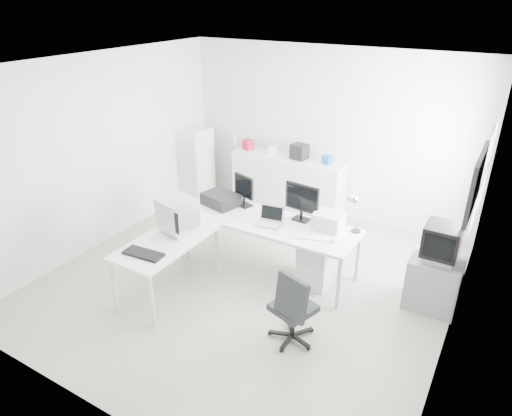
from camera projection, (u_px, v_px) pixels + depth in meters
The scene contains 30 objects.
floor at pixel (249, 280), 6.16m from camera, with size 5.00×5.00×0.01m, color beige.
ceiling at pixel (247, 66), 4.96m from camera, with size 5.00×5.00×0.01m, color white.
back_wall at pixel (327, 134), 7.51m from camera, with size 5.00×0.02×2.80m, color silver.
left_wall at pixel (103, 152), 6.70m from camera, with size 0.02×5.00×2.80m, color silver.
right_wall at pixel (468, 235), 4.42m from camera, with size 0.02×5.00×2.80m, color silver.
window at pixel (484, 176), 5.28m from camera, with size 0.02×1.20×1.10m, color white, non-canonical shape.
wall_picture at pixel (476, 183), 4.30m from camera, with size 0.04×0.90×0.60m, color black, non-canonical shape.
main_desk at pixel (269, 245), 6.26m from camera, with size 2.40×0.80×0.75m, color silver, non-canonical shape.
side_desk at pixel (169, 266), 5.79m from camera, with size 0.70×1.40×0.75m, color silver, non-canonical shape.
drawer_pedestal at pixel (317, 262), 6.01m from camera, with size 0.40×0.50×0.60m, color silver.
inkjet_printer at pixel (221, 199), 6.53m from camera, with size 0.48×0.38×0.17m, color black.
lcd_monitor_small at pixel (244, 190), 6.44m from camera, with size 0.37×0.21×0.47m, color black, non-canonical shape.
lcd_monitor_large at pixel (302, 203), 6.03m from camera, with size 0.49×0.20×0.51m, color black, non-canonical shape.
laptop at pixel (269, 218), 5.95m from camera, with size 0.31×0.32×0.21m, color #B7B7BA, non-canonical shape.
white_keyboard at pixel (309, 237), 5.68m from camera, with size 0.40×0.12×0.02m, color silver.
white_mouse at pixel (333, 240), 5.57m from camera, with size 0.06×0.06×0.06m, color silver.
laser_printer at pixel (328, 221), 5.88m from camera, with size 0.37×0.32×0.21m, color #BABABA.
desk_lamp at pixel (358, 214), 5.72m from camera, with size 0.17×0.17×0.52m, color silver, non-canonical shape.
crt_monitor at pixel (178, 217), 5.74m from camera, with size 0.36×0.36×0.41m, color #B7B7BA, non-canonical shape.
black_keyboard at pixel (143, 254), 5.31m from camera, with size 0.49×0.19×0.03m, color black.
office_chair at pixel (293, 304), 4.93m from camera, with size 0.54×0.54×0.94m, color #272A2D, non-canonical shape.
tv_cabinet at pixel (433, 283), 5.53m from camera, with size 0.60×0.49×0.66m, color slate.
crt_tv at pixel (441, 244), 5.30m from camera, with size 0.50×0.48×0.45m, color black, non-canonical shape.
sideboard at pixel (288, 184), 7.95m from camera, with size 1.98×0.49×0.99m, color silver.
clutter_box_a at pixel (248, 145), 8.06m from camera, with size 0.17×0.15×0.17m, color #A8182E.
clutter_box_b at pixel (273, 150), 7.84m from camera, with size 0.14×0.12×0.14m, color silver.
clutter_box_c at pixel (299, 152), 7.59m from camera, with size 0.25×0.23×0.25m, color black.
clutter_box_d at pixel (327, 160), 7.39m from camera, with size 0.14×0.12×0.14m, color #194BB0.
clutter_bottle at pixel (235, 140), 8.22m from camera, with size 0.07×0.07×0.22m, color silver.
filing_cabinet at pixel (196, 164), 8.41m from camera, with size 0.46×0.54×1.31m, color silver.
Camera 1 is at (2.69, -4.38, 3.54)m, focal length 32.00 mm.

